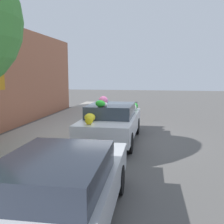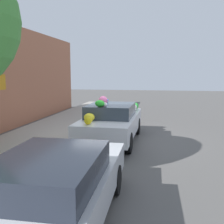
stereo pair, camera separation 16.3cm
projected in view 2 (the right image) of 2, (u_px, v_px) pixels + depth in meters
name	position (u px, v px, depth m)	size (l,w,h in m)	color
ground_plane	(113.00, 141.00, 9.69)	(60.00, 60.00, 0.00)	#565451
sidewalk_curb	(45.00, 136.00, 10.18)	(24.00, 3.20, 0.13)	#9E998E
fire_hydrant	(87.00, 118.00, 11.95)	(0.20, 0.20, 0.70)	red
art_car	(112.00, 121.00, 9.58)	(4.34, 1.81, 1.71)	silver
parked_car_plain	(53.00, 190.00, 4.08)	(4.55, 1.78, 1.29)	#B7BABF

